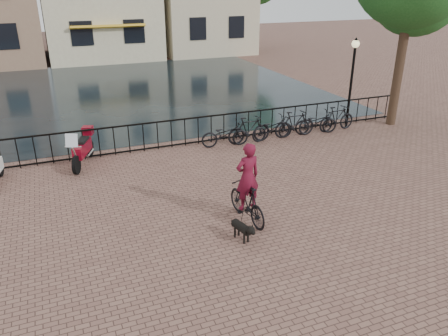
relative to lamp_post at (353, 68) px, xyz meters
name	(u,v)px	position (x,y,z in m)	size (l,w,h in m)	color
ground	(279,277)	(-7.20, -7.60, -2.38)	(100.00, 100.00, 0.00)	brown
canal_water	(126,91)	(-7.20, 9.70, -2.38)	(20.00, 20.00, 0.00)	black
railing	(171,134)	(-7.20, 0.40, -1.87)	(20.00, 0.05, 1.02)	black
lamp_post	(353,68)	(0.00, 0.00, 0.00)	(0.30, 0.30, 3.45)	black
cyclist	(247,187)	(-6.86, -5.27, -1.47)	(0.79, 1.78, 2.39)	black
dog	(242,230)	(-7.34, -6.04, -2.12)	(0.43, 0.80, 0.51)	black
motorcycle	(82,145)	(-10.28, -0.08, -1.70)	(1.12, 1.94, 1.36)	maroon
parked_bike_0	(225,134)	(-5.40, -0.20, -1.93)	(0.60, 1.72, 0.90)	black
parked_bike_1	(249,130)	(-4.45, -0.20, -1.88)	(0.47, 1.66, 1.00)	black
parked_bike_2	(272,128)	(-3.50, -0.20, -1.93)	(0.60, 1.72, 0.90)	black
parked_bike_3	(295,124)	(-2.55, -0.20, -1.88)	(0.47, 1.66, 1.00)	black
parked_bike_4	(316,122)	(-1.60, -0.20, -1.93)	(0.60, 1.72, 0.90)	black
parked_bike_5	(337,119)	(-0.65, -0.20, -1.88)	(0.47, 1.66, 1.00)	black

